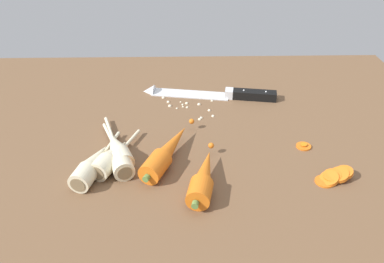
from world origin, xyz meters
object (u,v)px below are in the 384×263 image
at_px(carrot_slice_stack, 334,177).
at_px(parsnip_mid_right, 112,157).
at_px(whole_carrot, 167,152).
at_px(parsnip_mid_left, 93,165).
at_px(chefs_knife, 207,93).
at_px(carrot_slice_stray_near, 304,145).
at_px(whole_carrot_second, 203,177).
at_px(parsnip_back, 117,149).
at_px(parsnip_front, 117,152).

bearing_deg(carrot_slice_stack, parsnip_mid_right, 172.36).
bearing_deg(whole_carrot, parsnip_mid_left, -164.96).
distance_m(chefs_knife, carrot_slice_stray_near, 0.31).
bearing_deg(parsnip_mid_right, whole_carrot_second, -21.10).
distance_m(whole_carrot, whole_carrot_second, 0.11).
bearing_deg(carrot_slice_stray_near, parsnip_mid_right, -172.18).
relative_size(whole_carrot, carrot_slice_stray_near, 6.74).
bearing_deg(chefs_knife, whole_carrot, -108.63).
height_order(parsnip_mid_left, parsnip_mid_right, same).
bearing_deg(parsnip_mid_left, carrot_slice_stack, -4.05).
xyz_separation_m(whole_carrot, carrot_slice_stray_near, (0.29, 0.04, -0.02)).
relative_size(parsnip_mid_right, carrot_slice_stack, 2.29).
xyz_separation_m(whole_carrot, parsnip_mid_left, (-0.14, -0.04, -0.00)).
xyz_separation_m(parsnip_mid_left, carrot_slice_stray_near, (0.42, 0.08, -0.02)).
xyz_separation_m(chefs_knife, parsnip_back, (-0.19, -0.27, 0.01)).
bearing_deg(parsnip_front, carrot_slice_stack, -10.00).
relative_size(chefs_knife, whole_carrot_second, 1.89).
bearing_deg(parsnip_back, whole_carrot, -7.94).
distance_m(chefs_knife, parsnip_mid_right, 0.36).
distance_m(parsnip_mid_left, parsnip_back, 0.06).
xyz_separation_m(whole_carrot_second, carrot_slice_stack, (0.24, 0.01, -0.01)).
bearing_deg(whole_carrot_second, parsnip_mid_left, 168.22).
xyz_separation_m(whole_carrot_second, parsnip_front, (-0.17, 0.08, -0.00)).
bearing_deg(parsnip_mid_right, carrot_slice_stray_near, 7.82).
distance_m(whole_carrot_second, parsnip_mid_left, 0.21).
xyz_separation_m(parsnip_mid_left, parsnip_back, (0.04, 0.05, 0.00)).
distance_m(parsnip_front, carrot_slice_stray_near, 0.39).
xyz_separation_m(whole_carrot, whole_carrot_second, (0.07, -0.08, -0.00)).
relative_size(whole_carrot, parsnip_mid_left, 1.11).
height_order(parsnip_mid_right, carrot_slice_stray_near, parsnip_mid_right).
relative_size(parsnip_front, parsnip_back, 1.29).
height_order(whole_carrot, whole_carrot_second, same).
distance_m(whole_carrot, parsnip_front, 0.10).
relative_size(whole_carrot_second, parsnip_mid_left, 0.97).
distance_m(whole_carrot_second, parsnip_mid_right, 0.19).
relative_size(parsnip_front, carrot_slice_stray_near, 6.97).
relative_size(whole_carrot_second, carrot_slice_stack, 2.51).
height_order(chefs_knife, parsnip_mid_right, parsnip_mid_right).
distance_m(parsnip_back, carrot_slice_stack, 0.42).
bearing_deg(parsnip_mid_left, whole_carrot_second, -11.78).
bearing_deg(whole_carrot_second, chefs_knife, 85.97).
xyz_separation_m(parsnip_front, parsnip_back, (-0.00, 0.01, 0.00)).
relative_size(chefs_knife, whole_carrot, 1.65).
bearing_deg(parsnip_mid_right, chefs_knife, 55.64).
height_order(parsnip_mid_right, carrot_slice_stack, parsnip_mid_right).
height_order(parsnip_back, carrot_slice_stack, parsnip_back).
bearing_deg(parsnip_back, chefs_knife, 53.92).
xyz_separation_m(chefs_knife, whole_carrot_second, (-0.03, -0.36, 0.01)).
bearing_deg(parsnip_mid_left, whole_carrot, 15.04).
distance_m(whole_carrot_second, carrot_slice_stray_near, 0.25).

